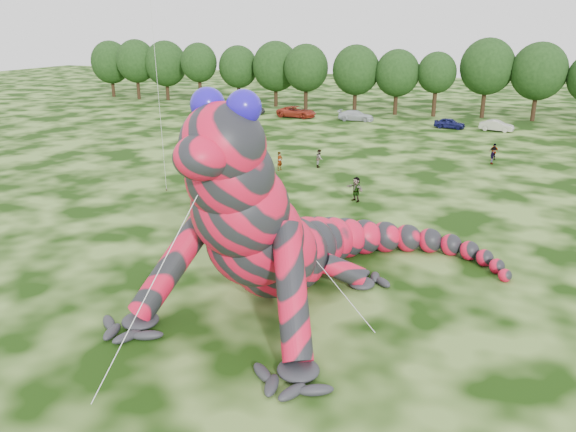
# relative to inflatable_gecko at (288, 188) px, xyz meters

# --- Properties ---
(ground) EXTENTS (240.00, 240.00, 0.00)m
(ground) POSITION_rel_inflatable_gecko_xyz_m (-2.14, -0.25, -4.99)
(ground) COLOR #16330A
(ground) RESTS_ON ground
(inflatable_gecko) EXTENTS (18.98, 21.74, 9.97)m
(inflatable_gecko) POSITION_rel_inflatable_gecko_xyz_m (0.00, 0.00, 0.00)
(inflatable_gecko) COLOR red
(inflatable_gecko) RESTS_ON ground
(tree_0) EXTENTS (6.91, 6.22, 9.51)m
(tree_0) POSITION_rel_inflatable_gecko_xyz_m (-56.70, 58.98, -0.23)
(tree_0) COLOR black
(tree_0) RESTS_ON ground
(tree_1) EXTENTS (6.74, 6.07, 9.81)m
(tree_1) POSITION_rel_inflatable_gecko_xyz_m (-50.50, 57.80, -0.08)
(tree_1) COLOR black
(tree_1) RESTS_ON ground
(tree_2) EXTENTS (7.04, 6.34, 9.64)m
(tree_2) POSITION_rel_inflatable_gecko_xyz_m (-45.16, 58.51, -0.16)
(tree_2) COLOR black
(tree_2) RESTS_ON ground
(tree_3) EXTENTS (5.81, 5.23, 9.44)m
(tree_3) POSITION_rel_inflatable_gecko_xyz_m (-37.86, 56.81, -0.26)
(tree_3) COLOR black
(tree_3) RESTS_ON ground
(tree_4) EXTENTS (6.22, 5.60, 9.06)m
(tree_4) POSITION_rel_inflatable_gecko_xyz_m (-31.79, 58.46, -0.46)
(tree_4) COLOR black
(tree_4) RESTS_ON ground
(tree_5) EXTENTS (7.16, 6.44, 9.80)m
(tree_5) POSITION_rel_inflatable_gecko_xyz_m (-25.27, 58.18, -0.09)
(tree_5) COLOR black
(tree_5) RESTS_ON ground
(tree_6) EXTENTS (6.52, 5.86, 9.49)m
(tree_6) POSITION_rel_inflatable_gecko_xyz_m (-19.70, 56.43, -0.24)
(tree_6) COLOR black
(tree_6) RESTS_ON ground
(tree_7) EXTENTS (6.68, 6.01, 9.48)m
(tree_7) POSITION_rel_inflatable_gecko_xyz_m (-12.23, 56.55, -0.25)
(tree_7) COLOR black
(tree_7) RESTS_ON ground
(tree_8) EXTENTS (6.14, 5.53, 8.94)m
(tree_8) POSITION_rel_inflatable_gecko_xyz_m (-6.36, 56.73, -0.51)
(tree_8) COLOR black
(tree_8) RESTS_ON ground
(tree_9) EXTENTS (5.27, 4.74, 8.68)m
(tree_9) POSITION_rel_inflatable_gecko_xyz_m (-1.08, 57.09, -0.65)
(tree_9) COLOR black
(tree_9) RESTS_ON ground
(tree_10) EXTENTS (7.09, 6.38, 10.50)m
(tree_10) POSITION_rel_inflatable_gecko_xyz_m (5.25, 58.32, 0.27)
(tree_10) COLOR black
(tree_10) RESTS_ON ground
(tree_11) EXTENTS (7.01, 6.31, 10.07)m
(tree_11) POSITION_rel_inflatable_gecko_xyz_m (11.64, 57.94, 0.05)
(tree_11) COLOR black
(tree_11) RESTS_ON ground
(car_0) EXTENTS (4.08, 1.77, 1.37)m
(car_0) POSITION_rel_inflatable_gecko_xyz_m (-32.40, 48.52, -4.30)
(car_0) COLOR silver
(car_0) RESTS_ON ground
(car_1) EXTENTS (4.10, 1.67, 1.32)m
(car_1) POSITION_rel_inflatable_gecko_xyz_m (-25.62, 49.66, -4.32)
(car_1) COLOR black
(car_1) RESTS_ON ground
(car_2) EXTENTS (5.56, 2.84, 1.50)m
(car_2) POSITION_rel_inflatable_gecko_xyz_m (-18.36, 49.17, -4.23)
(car_2) COLOR maroon
(car_2) RESTS_ON ground
(car_3) EXTENTS (4.78, 2.14, 1.36)m
(car_3) POSITION_rel_inflatable_gecko_xyz_m (-10.07, 49.42, -4.30)
(car_3) COLOR silver
(car_3) RESTS_ON ground
(car_4) EXTENTS (3.82, 1.83, 1.26)m
(car_4) POSITION_rel_inflatable_gecko_xyz_m (2.13, 48.09, -4.36)
(car_4) COLOR #14164B
(car_4) RESTS_ON ground
(car_5) EXTENTS (4.05, 1.98, 1.28)m
(car_5) POSITION_rel_inflatable_gecko_xyz_m (7.54, 48.27, -4.35)
(car_5) COLOR beige
(car_5) RESTS_ON ground
(spectator_3) EXTENTS (0.99, 0.71, 1.56)m
(spectator_3) POSITION_rel_inflatable_gecko_xyz_m (7.94, 32.26, -4.21)
(spectator_3) COLOR gray
(spectator_3) RESTS_ON ground
(spectator_5) EXTENTS (1.67, 1.37, 1.79)m
(spectator_5) POSITION_rel_inflatable_gecko_xyz_m (-0.64, 14.77, -4.09)
(spectator_5) COLOR gray
(spectator_5) RESTS_ON ground
(spectator_4) EXTENTS (1.02, 0.80, 1.82)m
(spectator_4) POSITION_rel_inflatable_gecko_xyz_m (-17.31, 31.94, -4.08)
(spectator_4) COLOR gray
(spectator_4) RESTS_ON ground
(spectator_1) EXTENTS (0.77, 0.90, 1.61)m
(spectator_1) POSITION_rel_inflatable_gecko_xyz_m (-6.34, 23.41, -4.18)
(spectator_1) COLOR gray
(spectator_1) RESTS_ON ground
(spectator_0) EXTENTS (0.59, 0.70, 1.63)m
(spectator_0) POSITION_rel_inflatable_gecko_xyz_m (-9.20, 21.07, -4.17)
(spectator_0) COLOR gray
(spectator_0) RESTS_ON ground
(spectator_2) EXTENTS (0.84, 1.14, 1.59)m
(spectator_2) POSITION_rel_inflatable_gecko_xyz_m (7.96, 30.36, -4.19)
(spectator_2) COLOR gray
(spectator_2) RESTS_ON ground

